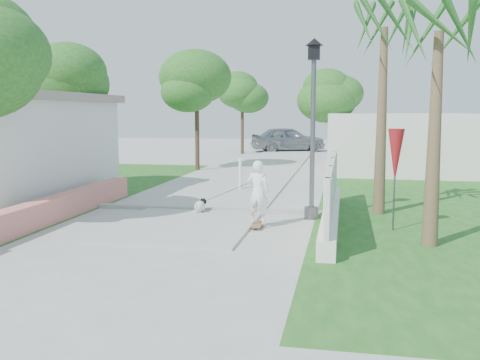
% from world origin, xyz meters
% --- Properties ---
extents(ground, '(90.00, 90.00, 0.00)m').
position_xyz_m(ground, '(0.00, 0.00, 0.00)').
color(ground, '#B7B7B2').
rests_on(ground, ground).
extents(path_strip, '(3.20, 36.00, 0.06)m').
position_xyz_m(path_strip, '(0.00, 20.00, 0.03)').
color(path_strip, '#B7B7B2').
rests_on(path_strip, ground).
extents(curb, '(6.50, 0.25, 0.10)m').
position_xyz_m(curb, '(0.00, 6.00, 0.05)').
color(curb, '#999993').
rests_on(curb, ground).
extents(grass_left, '(8.00, 20.00, 0.01)m').
position_xyz_m(grass_left, '(-7.00, 8.00, 0.01)').
color(grass_left, '#20581B').
rests_on(grass_left, ground).
extents(grass_right, '(8.00, 20.00, 0.01)m').
position_xyz_m(grass_right, '(7.00, 8.00, 0.01)').
color(grass_right, '#20581B').
rests_on(grass_right, ground).
extents(pink_wall, '(0.45, 8.20, 0.80)m').
position_xyz_m(pink_wall, '(-3.30, 3.55, 0.31)').
color(pink_wall, '#D5786D').
rests_on(pink_wall, ground).
extents(lattice_fence, '(0.35, 7.00, 1.50)m').
position_xyz_m(lattice_fence, '(3.40, 5.00, 0.54)').
color(lattice_fence, white).
rests_on(lattice_fence, ground).
extents(building_right, '(6.00, 8.00, 2.60)m').
position_xyz_m(building_right, '(6.00, 18.00, 1.30)').
color(building_right, silver).
rests_on(building_right, ground).
extents(street_lamp, '(0.44, 0.44, 4.44)m').
position_xyz_m(street_lamp, '(2.90, 5.50, 2.43)').
color(street_lamp, '#59595E').
rests_on(street_lamp, ground).
extents(bollard, '(0.14, 0.14, 1.09)m').
position_xyz_m(bollard, '(0.20, 10.00, 0.58)').
color(bollard, white).
rests_on(bollard, ground).
extents(patio_umbrella, '(0.36, 0.36, 2.30)m').
position_xyz_m(patio_umbrella, '(4.80, 4.50, 1.69)').
color(patio_umbrella, '#59595E').
rests_on(patio_umbrella, ground).
extents(tree_left_mid, '(3.20, 3.20, 4.85)m').
position_xyz_m(tree_left_mid, '(-5.48, 8.48, 3.50)').
color(tree_left_mid, '#4C3826').
rests_on(tree_left_mid, ground).
extents(tree_path_left, '(3.40, 3.40, 5.23)m').
position_xyz_m(tree_path_left, '(-2.98, 15.98, 3.82)').
color(tree_path_left, '#4C3826').
rests_on(tree_path_left, ground).
extents(tree_path_right, '(3.00, 3.00, 4.79)m').
position_xyz_m(tree_path_right, '(3.22, 19.98, 3.49)').
color(tree_path_right, '#4C3826').
rests_on(tree_path_right, ground).
extents(tree_path_far, '(3.20, 3.20, 5.17)m').
position_xyz_m(tree_path_far, '(-2.78, 25.98, 3.82)').
color(tree_path_far, '#4C3826').
rests_on(tree_path_far, ground).
extents(palm_far, '(1.80, 1.80, 5.30)m').
position_xyz_m(palm_far, '(4.60, 6.50, 4.48)').
color(palm_far, brown).
rests_on(palm_far, ground).
extents(palm_near, '(1.80, 1.80, 4.70)m').
position_xyz_m(palm_near, '(5.40, 3.20, 3.95)').
color(palm_near, brown).
rests_on(palm_near, ground).
extents(skateboarder, '(2.05, 1.93, 1.57)m').
position_xyz_m(skateboarder, '(0.90, 4.89, 0.69)').
color(skateboarder, '#92623A').
rests_on(skateboarder, ground).
extents(dog, '(0.34, 0.60, 0.41)m').
position_xyz_m(dog, '(-0.01, 5.57, 0.22)').
color(dog, silver).
rests_on(dog, ground).
extents(parked_car, '(5.37, 3.65, 1.70)m').
position_xyz_m(parked_car, '(-0.12, 28.54, 0.85)').
color(parked_car, '#B5B7BD').
rests_on(parked_car, ground).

